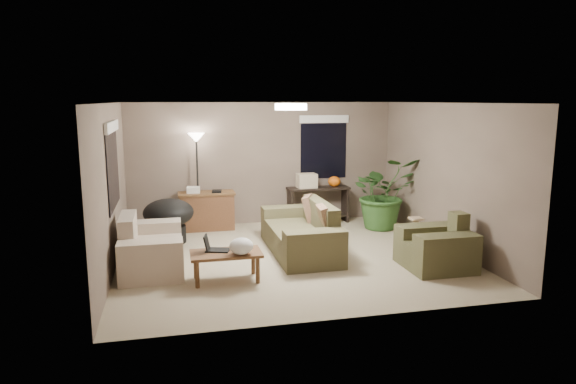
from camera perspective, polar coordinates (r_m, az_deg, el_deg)
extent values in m
plane|color=tan|center=(8.51, 0.31, -7.21)|extent=(5.50, 5.50, 0.00)
plane|color=white|center=(8.12, 0.32, 9.87)|extent=(5.50, 5.50, 0.00)
plane|color=#756356|center=(10.65, -2.79, 3.20)|extent=(5.50, 0.00, 5.50)
plane|color=#756356|center=(5.86, 5.96, -2.63)|extent=(5.50, 0.00, 5.50)
plane|color=#756356|center=(8.06, -19.09, 0.37)|extent=(0.00, 5.00, 5.00)
plane|color=#756356|center=(9.25, 17.14, 1.69)|extent=(0.00, 5.00, 5.00)
cube|color=#4B472D|center=(8.73, 1.31, -5.33)|extent=(0.95, 1.48, 0.42)
cube|color=#454129|center=(8.72, 3.65, -2.48)|extent=(0.22, 1.48, 0.43)
cube|color=brown|center=(7.85, 2.99, -6.44)|extent=(0.95, 0.36, 0.60)
cube|color=brown|center=(9.57, -0.05, -3.37)|extent=(0.95, 0.36, 0.60)
cube|color=#8C7251|center=(8.28, 4.11, -3.07)|extent=(0.27, 0.47, 0.47)
cube|color=#8C7251|center=(9.12, 2.45, -1.81)|extent=(0.40, 0.51, 0.47)
cube|color=beige|center=(8.15, -14.82, -6.81)|extent=(0.90, 0.88, 0.42)
cube|color=beige|center=(8.06, -17.37, -4.00)|extent=(0.22, 0.88, 0.43)
cube|color=beige|center=(7.53, -14.98, -7.51)|extent=(0.90, 0.36, 0.60)
cube|color=beige|center=(8.72, -14.73, -5.07)|extent=(0.90, 0.36, 0.60)
cube|color=#454429|center=(8.24, 16.06, -6.67)|extent=(0.95, 0.28, 0.42)
cube|color=brown|center=(8.31, 18.41, -3.62)|extent=(0.22, 0.28, 0.43)
cube|color=#4B492D|center=(7.95, 17.21, -6.68)|extent=(0.95, 0.36, 0.60)
cube|color=#4A492C|center=(8.49, 15.04, -5.51)|extent=(0.95, 0.36, 0.60)
cube|color=brown|center=(7.37, -6.91, -6.81)|extent=(1.00, 0.55, 0.04)
cylinder|color=brown|center=(7.22, -10.05, -9.02)|extent=(0.06, 0.06, 0.38)
cylinder|color=brown|center=(7.30, -3.38, -8.65)|extent=(0.06, 0.06, 0.38)
cylinder|color=brown|center=(7.59, -10.22, -8.04)|extent=(0.06, 0.06, 0.38)
cylinder|color=brown|center=(7.67, -3.89, -7.71)|extent=(0.06, 0.06, 0.38)
cube|color=black|center=(7.45, -7.76, -6.41)|extent=(0.39, 0.33, 0.02)
cube|color=black|center=(7.40, -9.03, -5.59)|extent=(0.12, 0.24, 0.22)
ellipsoid|color=white|center=(7.21, -5.21, -6.02)|extent=(0.43, 0.41, 0.24)
cube|color=brown|center=(10.31, -9.00, -2.20)|extent=(1.05, 0.45, 0.71)
cube|color=brown|center=(10.24, -9.06, -0.15)|extent=(1.10, 0.50, 0.04)
cube|color=silver|center=(10.21, -10.47, 0.24)|extent=(0.27, 0.22, 0.12)
cube|color=black|center=(10.20, -7.93, 0.07)|extent=(0.21, 0.24, 0.04)
cube|color=black|center=(10.72, 3.38, 0.43)|extent=(1.30, 0.40, 0.04)
cube|color=black|center=(10.64, 0.25, -1.68)|extent=(0.05, 0.38, 0.71)
cube|color=black|center=(10.97, 6.36, -1.38)|extent=(0.05, 0.38, 0.71)
cube|color=black|center=(10.84, 3.34, -2.59)|extent=(1.25, 0.36, 0.03)
ellipsoid|color=orange|center=(10.81, 5.17, 1.17)|extent=(0.34, 0.34, 0.22)
cube|color=beige|center=(10.63, 2.09, 1.27)|extent=(0.40, 0.31, 0.29)
cylinder|color=black|center=(9.56, -13.05, -4.59)|extent=(0.60, 0.60, 0.30)
ellipsoid|color=black|center=(9.46, -13.14, -2.25)|extent=(1.07, 1.07, 0.50)
cylinder|color=black|center=(10.47, -9.85, -3.98)|extent=(0.28, 0.28, 0.02)
cylinder|color=black|center=(10.29, -10.00, 0.84)|extent=(0.04, 0.04, 1.78)
cone|color=white|center=(10.18, -10.16, 5.95)|extent=(0.32, 0.32, 0.18)
cylinder|color=white|center=(8.12, 0.32, 9.45)|extent=(0.50, 0.50, 0.10)
imported|color=#2D5923|center=(10.42, 10.50, -0.95)|extent=(1.30, 1.44, 1.12)
cube|color=tan|center=(9.43, 13.91, -5.68)|extent=(0.32, 0.32, 0.03)
cylinder|color=tan|center=(9.37, 13.97, -4.30)|extent=(0.12, 0.12, 0.44)
cube|color=tan|center=(9.31, 14.04, -2.90)|extent=(0.22, 0.22, 0.03)
cube|color=black|center=(8.31, -18.90, 2.76)|extent=(0.01, 1.50, 1.30)
cube|color=white|center=(8.25, -19.00, 6.90)|extent=(0.05, 1.56, 0.16)
cube|color=black|center=(10.91, 3.97, 4.94)|extent=(1.00, 0.01, 1.30)
cube|color=white|center=(10.85, 4.04, 8.08)|extent=(1.06, 0.05, 0.16)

